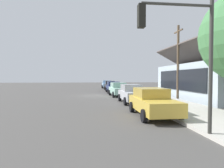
{
  "coord_description": "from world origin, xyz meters",
  "views": [
    {
      "loc": [
        23.87,
        -0.8,
        2.23
      ],
      "look_at": [
        -3.18,
        2.35,
        1.29
      ],
      "focal_mm": 31.42,
      "sensor_mm": 36.0,
      "label": 1
    }
  ],
  "objects_px": {
    "car_navy": "(114,87)",
    "car_seafoam": "(119,89)",
    "fire_hydrant_red": "(142,96)",
    "car_mustard": "(152,102)",
    "traffic_light_main": "(183,42)",
    "utility_pole_wooden": "(178,61)",
    "car_skyblue": "(107,84)",
    "car_silver": "(132,93)",
    "car_charcoal": "(110,85)"
  },
  "relations": [
    {
      "from": "car_navy",
      "to": "car_seafoam",
      "type": "bearing_deg",
      "value": -0.53
    },
    {
      "from": "fire_hydrant_red",
      "to": "car_mustard",
      "type": "bearing_deg",
      "value": -11.02
    },
    {
      "from": "car_seafoam",
      "to": "fire_hydrant_red",
      "type": "distance_m",
      "value": 4.93
    },
    {
      "from": "traffic_light_main",
      "to": "utility_pole_wooden",
      "type": "distance_m",
      "value": 13.66
    },
    {
      "from": "car_skyblue",
      "to": "car_silver",
      "type": "xyz_separation_m",
      "value": [
        23.0,
        0.13,
        -0.0
      ]
    },
    {
      "from": "car_navy",
      "to": "car_seafoam",
      "type": "distance_m",
      "value": 5.41
    },
    {
      "from": "car_silver",
      "to": "traffic_light_main",
      "type": "height_order",
      "value": "traffic_light_main"
    },
    {
      "from": "car_skyblue",
      "to": "traffic_light_main",
      "type": "distance_m",
      "value": 33.18
    },
    {
      "from": "car_charcoal",
      "to": "traffic_light_main",
      "type": "height_order",
      "value": "traffic_light_main"
    },
    {
      "from": "car_charcoal",
      "to": "car_navy",
      "type": "relative_size",
      "value": 1.02
    },
    {
      "from": "car_navy",
      "to": "car_seafoam",
      "type": "height_order",
      "value": "same"
    },
    {
      "from": "car_seafoam",
      "to": "car_charcoal",
      "type": "bearing_deg",
      "value": 176.41
    },
    {
      "from": "car_skyblue",
      "to": "car_silver",
      "type": "relative_size",
      "value": 0.97
    },
    {
      "from": "car_navy",
      "to": "car_silver",
      "type": "distance_m",
      "value": 11.41
    },
    {
      "from": "car_skyblue",
      "to": "car_mustard",
      "type": "xyz_separation_m",
      "value": [
        28.87,
        0.04,
        0.0
      ]
    },
    {
      "from": "car_mustard",
      "to": "utility_pole_wooden",
      "type": "height_order",
      "value": "utility_pole_wooden"
    },
    {
      "from": "car_mustard",
      "to": "utility_pole_wooden",
      "type": "bearing_deg",
      "value": 147.12
    },
    {
      "from": "car_seafoam",
      "to": "utility_pole_wooden",
      "type": "bearing_deg",
      "value": 53.97
    },
    {
      "from": "car_skyblue",
      "to": "utility_pole_wooden",
      "type": "xyz_separation_m",
      "value": [
        20.65,
        5.44,
        3.11
      ]
    },
    {
      "from": "car_charcoal",
      "to": "car_seafoam",
      "type": "xyz_separation_m",
      "value": [
        11.01,
        -0.16,
        -0.0
      ]
    },
    {
      "from": "car_seafoam",
      "to": "utility_pole_wooden",
      "type": "relative_size",
      "value": 0.59
    },
    {
      "from": "car_seafoam",
      "to": "car_navy",
      "type": "bearing_deg",
      "value": 176.57
    },
    {
      "from": "traffic_light_main",
      "to": "fire_hydrant_red",
      "type": "height_order",
      "value": "traffic_light_main"
    },
    {
      "from": "car_skyblue",
      "to": "car_mustard",
      "type": "relative_size",
      "value": 0.94
    },
    {
      "from": "car_charcoal",
      "to": "utility_pole_wooden",
      "type": "xyz_separation_m",
      "value": [
        14.65,
        5.39,
        3.11
      ]
    },
    {
      "from": "car_charcoal",
      "to": "car_navy",
      "type": "bearing_deg",
      "value": 0.77
    },
    {
      "from": "car_silver",
      "to": "utility_pole_wooden",
      "type": "bearing_deg",
      "value": 113.26
    },
    {
      "from": "car_silver",
      "to": "fire_hydrant_red",
      "type": "xyz_separation_m",
      "value": [
        -1.32,
        1.31,
        -0.32
      ]
    },
    {
      "from": "car_navy",
      "to": "car_skyblue",
      "type": "bearing_deg",
      "value": 179.91
    },
    {
      "from": "car_charcoal",
      "to": "traffic_light_main",
      "type": "relative_size",
      "value": 0.92
    },
    {
      "from": "car_navy",
      "to": "utility_pole_wooden",
      "type": "distance_m",
      "value": 11.04
    },
    {
      "from": "traffic_light_main",
      "to": "fire_hydrant_red",
      "type": "bearing_deg",
      "value": 171.71
    },
    {
      "from": "car_seafoam",
      "to": "utility_pole_wooden",
      "type": "distance_m",
      "value": 7.33
    },
    {
      "from": "car_silver",
      "to": "fire_hydrant_red",
      "type": "distance_m",
      "value": 1.89
    },
    {
      "from": "car_charcoal",
      "to": "car_seafoam",
      "type": "distance_m",
      "value": 11.01
    },
    {
      "from": "car_charcoal",
      "to": "car_silver",
      "type": "distance_m",
      "value": 17.0
    },
    {
      "from": "car_charcoal",
      "to": "fire_hydrant_red",
      "type": "bearing_deg",
      "value": 6.84
    },
    {
      "from": "car_silver",
      "to": "traffic_light_main",
      "type": "bearing_deg",
      "value": -2.6
    },
    {
      "from": "car_navy",
      "to": "car_silver",
      "type": "bearing_deg",
      "value": 1.02
    },
    {
      "from": "car_skyblue",
      "to": "car_seafoam",
      "type": "relative_size",
      "value": 0.99
    },
    {
      "from": "car_navy",
      "to": "fire_hydrant_red",
      "type": "bearing_deg",
      "value": 8.54
    },
    {
      "from": "car_skyblue",
      "to": "car_seafoam",
      "type": "distance_m",
      "value": 17.01
    },
    {
      "from": "car_charcoal",
      "to": "car_navy",
      "type": "height_order",
      "value": "same"
    },
    {
      "from": "car_navy",
      "to": "fire_hydrant_red",
      "type": "xyz_separation_m",
      "value": [
        10.09,
        1.49,
        -0.32
      ]
    },
    {
      "from": "utility_pole_wooden",
      "to": "fire_hydrant_red",
      "type": "bearing_deg",
      "value": -75.55
    },
    {
      "from": "car_silver",
      "to": "car_mustard",
      "type": "bearing_deg",
      "value": -1.47
    },
    {
      "from": "utility_pole_wooden",
      "to": "fire_hydrant_red",
      "type": "relative_size",
      "value": 10.56
    },
    {
      "from": "utility_pole_wooden",
      "to": "fire_hydrant_red",
      "type": "xyz_separation_m",
      "value": [
        1.03,
        -4.0,
        -3.43
      ]
    },
    {
      "from": "car_mustard",
      "to": "traffic_light_main",
      "type": "bearing_deg",
      "value": -3.11
    },
    {
      "from": "fire_hydrant_red",
      "to": "car_skyblue",
      "type": "bearing_deg",
      "value": -176.19
    }
  ]
}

